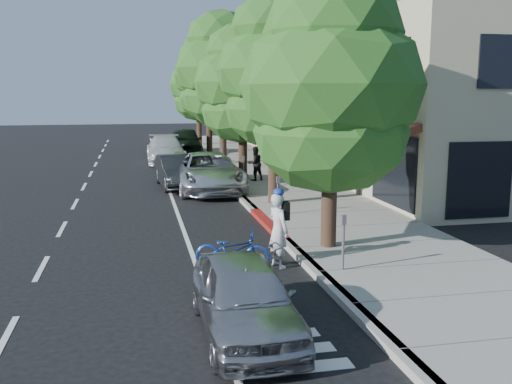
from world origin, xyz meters
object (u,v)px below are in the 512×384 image
object	(u,v)px
street_tree_3	(222,71)
street_tree_2	(243,85)
cyclist	(278,230)
near_car_a	(245,297)
bicycle	(232,250)
silver_suv	(208,172)
street_tree_5	(199,85)
street_tree_4	(209,77)
pedestrian	(255,163)
dark_suv_far	(185,142)
dark_sedan	(177,171)
street_tree_0	(332,89)
white_pickup	(166,150)
street_tree_1	(274,73)

from	to	relation	value
street_tree_3	street_tree_2	bearing A→B (deg)	-90.00
cyclist	near_car_a	distance (m)	3.91
bicycle	silver_suv	distance (m)	10.83
silver_suv	street_tree_5	bearing A→B (deg)	84.75
street_tree_4	pedestrian	world-z (taller)	street_tree_4
street_tree_4	dark_suv_far	xyz separation A→B (m)	(-1.66, -0.50, -4.15)
bicycle	dark_suv_far	bearing A→B (deg)	14.91
cyclist	dark_sedan	world-z (taller)	cyclist
dark_sedan	pedestrian	world-z (taller)	pedestrian
dark_sedan	cyclist	bearing A→B (deg)	-88.10
street_tree_0	bicycle	xyz separation A→B (m)	(-2.70, -1.00, -3.72)
street_tree_2	bicycle	xyz separation A→B (m)	(-2.70, -13.00, -3.97)
street_tree_2	dark_suv_far	distance (m)	12.14
street_tree_2	bicycle	size ratio (longest dim) A/B	4.10
street_tree_0	silver_suv	distance (m)	10.53
dark_suv_far	silver_suv	bearing A→B (deg)	-87.70
white_pickup	dark_suv_far	size ratio (longest dim) A/B	1.00
street_tree_3	pedestrian	xyz separation A→B (m)	(0.42, -6.75, -4.33)
near_car_a	street_tree_5	bearing A→B (deg)	84.47
dark_sedan	street_tree_3	bearing A→B (deg)	60.89
silver_suv	dark_sedan	size ratio (longest dim) A/B	1.35
street_tree_0	bicycle	world-z (taller)	street_tree_0
street_tree_2	street_tree_4	distance (m)	12.02
street_tree_0	street_tree_1	world-z (taller)	street_tree_1
street_tree_2	bicycle	world-z (taller)	street_tree_2
street_tree_3	white_pickup	distance (m)	5.77
dark_suv_far	pedestrian	size ratio (longest dim) A/B	3.43
street_tree_4	cyclist	world-z (taller)	street_tree_4
street_tree_4	near_car_a	distance (m)	29.10
street_tree_1	street_tree_5	distance (m)	24.00
street_tree_2	bicycle	distance (m)	13.86
dark_suv_far	street_tree_0	bearing A→B (deg)	-82.74
street_tree_1	street_tree_5	xyz separation A→B (m)	(0.00, 24.00, -0.16)
near_car_a	street_tree_1	bearing A→B (deg)	73.29
dark_sedan	white_pickup	world-z (taller)	white_pickup
street_tree_2	pedestrian	bearing A→B (deg)	-60.90
street_tree_0	dark_suv_far	distance (m)	23.79
street_tree_0	pedestrian	distance (m)	11.72
street_tree_5	dark_sedan	world-z (taller)	street_tree_5
white_pickup	near_car_a	world-z (taller)	white_pickup
street_tree_5	dark_sedan	distance (m)	19.64
dark_sedan	white_pickup	bearing A→B (deg)	84.77
street_tree_1	dark_suv_far	bearing A→B (deg)	95.41
street_tree_3	dark_sedan	size ratio (longest dim) A/B	2.00
dark_suv_far	white_pickup	bearing A→B (deg)	-108.66
street_tree_5	cyclist	bearing A→B (deg)	-92.95
bicycle	near_car_a	size ratio (longest dim) A/B	0.45
street_tree_2	silver_suv	xyz separation A→B (m)	(-1.88, -2.20, -3.63)
cyclist	white_pickup	bearing A→B (deg)	-17.46
street_tree_2	street_tree_3	xyz separation A→B (m)	(-0.00, 6.00, 0.82)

